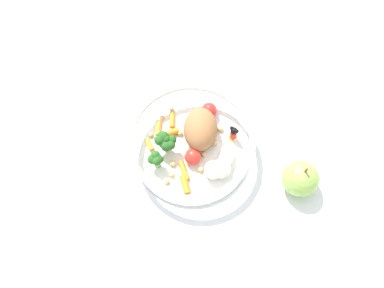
{
  "coord_description": "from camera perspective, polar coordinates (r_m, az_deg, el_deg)",
  "views": [
    {
      "loc": [
        -0.3,
        0.03,
        0.68
      ],
      "look_at": [
        -0.01,
        -0.0,
        0.03
      ],
      "focal_mm": 37.5,
      "sensor_mm": 36.0,
      "label": 1
    }
  ],
  "objects": [
    {
      "name": "folded_napkin",
      "position": [
        0.83,
        -7.15,
        10.05
      ],
      "size": [
        0.18,
        0.18,
        0.01
      ],
      "primitive_type": "cube",
      "rotation": [
        0.0,
        0.0,
        -0.49
      ],
      "color": "white",
      "rests_on": "ground_plane"
    },
    {
      "name": "food_container",
      "position": [
        0.72,
        0.48,
        0.03
      ],
      "size": [
        0.23,
        0.23,
        0.07
      ],
      "color": "white",
      "rests_on": "ground_plane"
    },
    {
      "name": "ground_plane",
      "position": [
        0.75,
        -0.11,
        -0.58
      ],
      "size": [
        2.4,
        2.4,
        0.0
      ],
      "primitive_type": "plane",
      "color": "white"
    },
    {
      "name": "loose_apple",
      "position": [
        0.72,
        15.17,
        -4.73
      ],
      "size": [
        0.06,
        0.06,
        0.08
      ],
      "color": "#8CB74C",
      "rests_on": "ground_plane"
    }
  ]
}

